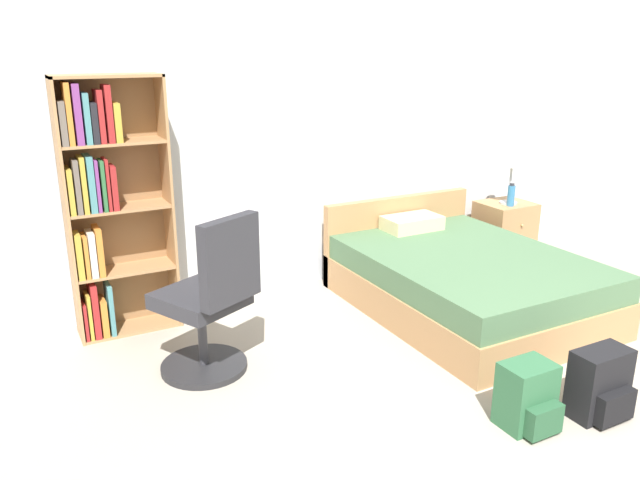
# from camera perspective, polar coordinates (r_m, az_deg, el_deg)

# --- Properties ---
(wall_back) EXTENTS (9.00, 0.06, 2.60)m
(wall_back) POSITION_cam_1_polar(r_m,az_deg,el_deg) (5.34, -0.30, 9.58)
(wall_back) COLOR silver
(wall_back) RESTS_ON ground_plane
(bookshelf) EXTENTS (0.72, 0.28, 1.84)m
(bookshelf) POSITION_cam_1_polar(r_m,az_deg,el_deg) (4.59, -19.09, 3.18)
(bookshelf) COLOR #AD7F51
(bookshelf) RESTS_ON ground_plane
(bed) EXTENTS (1.49, 1.99, 0.73)m
(bed) POSITION_cam_1_polar(r_m,az_deg,el_deg) (5.10, 12.75, -3.46)
(bed) COLOR #AD7F51
(bed) RESTS_ON ground_plane
(office_chair) EXTENTS (0.66, 0.70, 1.07)m
(office_chair) POSITION_cam_1_polar(r_m,az_deg,el_deg) (3.97, -9.97, -5.76)
(office_chair) COLOR #232326
(office_chair) RESTS_ON ground_plane
(nightstand) EXTENTS (0.48, 0.45, 0.57)m
(nightstand) POSITION_cam_1_polar(r_m,az_deg,el_deg) (6.36, 16.47, 0.80)
(nightstand) COLOR #AD7F51
(nightstand) RESTS_ON ground_plane
(table_lamp) EXTENTS (0.24, 0.24, 0.54)m
(table_lamp) POSITION_cam_1_polar(r_m,az_deg,el_deg) (6.17, 17.18, 7.00)
(table_lamp) COLOR #B2B2B7
(table_lamp) RESTS_ON nightstand
(water_bottle) EXTENTS (0.07, 0.07, 0.22)m
(water_bottle) POSITION_cam_1_polar(r_m,az_deg,el_deg) (6.15, 17.07, 3.93)
(water_bottle) COLOR teal
(water_bottle) RESTS_ON nightstand
(backpack_black) EXTENTS (0.34, 0.25, 0.40)m
(backpack_black) POSITION_cam_1_polar(r_m,az_deg,el_deg) (3.95, 24.27, -12.00)
(backpack_black) COLOR black
(backpack_black) RESTS_ON ground_plane
(backpack_green) EXTENTS (0.29, 0.28, 0.37)m
(backpack_green) POSITION_cam_1_polar(r_m,az_deg,el_deg) (3.72, 18.47, -13.48)
(backpack_green) COLOR #2D603D
(backpack_green) RESTS_ON ground_plane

